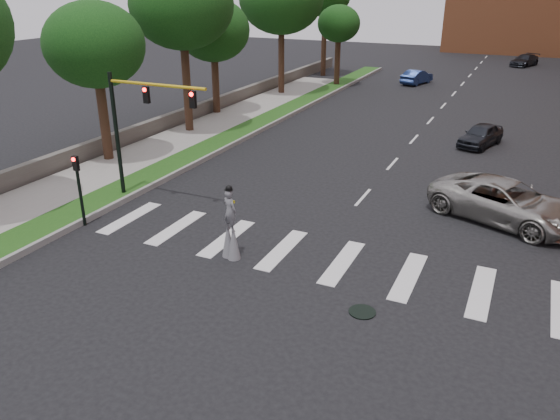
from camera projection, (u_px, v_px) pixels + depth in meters
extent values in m
plane|color=black|center=(302.00, 267.00, 20.81)|extent=(160.00, 160.00, 0.00)
cube|color=#1B4614|center=(264.00, 121.00, 41.94)|extent=(2.00, 60.00, 0.25)
cube|color=gray|center=(277.00, 122.00, 41.52)|extent=(0.20, 60.00, 0.28)
cube|color=gray|center=(153.00, 150.00, 34.75)|extent=(4.00, 60.00, 0.18)
cube|color=#534D47|center=(216.00, 104.00, 45.57)|extent=(0.50, 56.00, 1.10)
cylinder|color=black|center=(362.00, 312.00, 17.97)|extent=(0.90, 0.90, 0.04)
cylinder|color=black|center=(117.00, 137.00, 26.37)|extent=(0.20, 0.20, 6.20)
cylinder|color=gold|center=(156.00, 85.00, 24.32)|extent=(5.20, 0.14, 0.14)
cube|color=black|center=(146.00, 95.00, 24.74)|extent=(0.28, 0.18, 0.75)
cylinder|color=#FF0C0C|center=(144.00, 90.00, 24.56)|extent=(0.18, 0.06, 0.18)
cube|color=black|center=(193.00, 100.00, 23.78)|extent=(0.28, 0.18, 0.75)
cylinder|color=#FF0C0C|center=(191.00, 94.00, 23.59)|extent=(0.18, 0.06, 0.18)
cylinder|color=black|center=(80.00, 194.00, 23.80)|extent=(0.14, 0.14, 3.00)
cube|color=black|center=(76.00, 163.00, 23.25)|extent=(0.25, 0.16, 0.65)
cylinder|color=#FF0C0C|center=(73.00, 159.00, 23.09)|extent=(0.16, 0.05, 0.16)
cylinder|color=#331F14|center=(234.00, 245.00, 21.25)|extent=(0.07, 0.07, 1.15)
cylinder|color=#331F14|center=(228.00, 243.00, 21.45)|extent=(0.07, 0.07, 1.15)
cone|color=slate|center=(234.00, 242.00, 21.19)|extent=(0.52, 0.52, 1.44)
cone|color=slate|center=(228.00, 239.00, 21.39)|extent=(0.52, 0.52, 1.44)
imported|color=slate|center=(230.00, 211.00, 20.80)|extent=(0.71, 0.58, 1.69)
sphere|color=black|center=(229.00, 188.00, 20.44)|extent=(0.26, 0.26, 0.26)
cylinder|color=black|center=(229.00, 190.00, 20.46)|extent=(0.34, 0.34, 0.02)
cube|color=yellow|center=(232.00, 198.00, 20.71)|extent=(0.22, 0.05, 0.10)
imported|color=#A19F98|center=(506.00, 202.00, 24.47)|extent=(7.38, 5.40, 1.86)
imported|color=black|center=(481.00, 135.00, 35.79)|extent=(2.90, 4.59, 1.46)
imported|color=navy|center=(417.00, 77.00, 57.24)|extent=(2.70, 4.72, 1.47)
imported|color=black|center=(525.00, 60.00, 69.18)|extent=(3.71, 5.39, 1.45)
cylinder|color=#331F14|center=(104.00, 117.00, 31.97)|extent=(0.56, 0.56, 5.39)
ellipsoid|color=black|center=(95.00, 45.00, 30.38)|extent=(5.61, 5.61, 4.77)
cylinder|color=#331F14|center=(187.00, 84.00, 37.98)|extent=(0.56, 0.56, 6.92)
ellipsoid|color=black|center=(181.00, 4.00, 35.96)|extent=(6.94, 6.94, 5.90)
cylinder|color=#331F14|center=(216.00, 82.00, 43.58)|extent=(0.56, 0.56, 5.15)
ellipsoid|color=black|center=(213.00, 30.00, 42.03)|extent=(5.65, 5.65, 4.80)
cylinder|color=#331F14|center=(281.00, 58.00, 51.07)|extent=(0.56, 0.56, 6.79)
cylinder|color=#331F14|center=(324.00, 42.00, 61.26)|extent=(0.56, 0.56, 7.33)
cylinder|color=#331F14|center=(337.00, 61.00, 55.32)|extent=(0.56, 0.56, 5.10)
ellipsoid|color=black|center=(339.00, 23.00, 53.92)|extent=(4.23, 4.23, 3.59)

